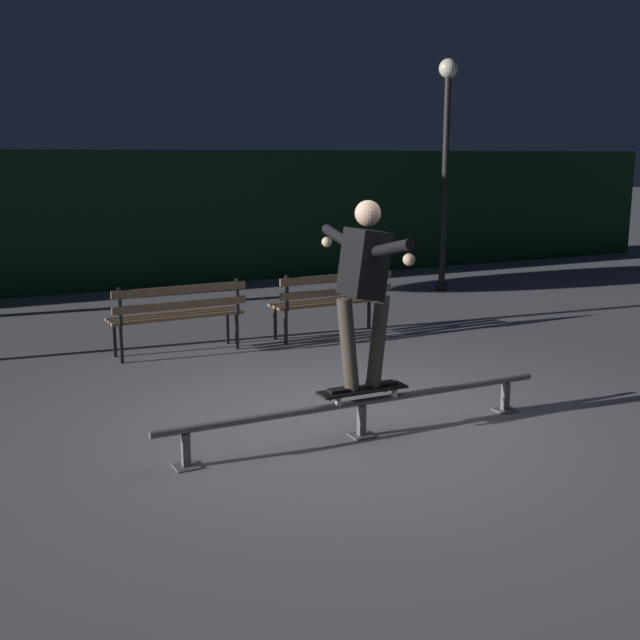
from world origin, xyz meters
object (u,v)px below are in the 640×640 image
at_px(skateboarder, 364,279).
at_px(park_bench_leftmost, 178,310).
at_px(lamp_post_right, 446,146).
at_px(skateboard, 362,390).
at_px(park_bench_left_center, 332,297).
at_px(grind_rail, 362,408).

height_order(skateboarder, park_bench_leftmost, skateboarder).
distance_m(skateboarder, park_bench_leftmost, 3.51).
bearing_deg(lamp_post_right, skateboard, -129.84).
xyz_separation_m(park_bench_left_center, lamp_post_right, (3.37, 2.39, 1.94)).
height_order(park_bench_leftmost, lamp_post_right, lamp_post_right).
xyz_separation_m(grind_rail, lamp_post_right, (4.81, 5.75, 2.23)).
relative_size(skateboard, lamp_post_right, 0.20).
bearing_deg(grind_rail, skateboarder, 0.08).
bearing_deg(grind_rail, skateboard, -0.00).
bearing_deg(lamp_post_right, grind_rail, -129.87).
bearing_deg(skateboard, lamp_post_right, 50.16).
xyz_separation_m(park_bench_leftmost, lamp_post_right, (5.41, 2.39, 1.94)).
bearing_deg(lamp_post_right, skateboarder, -129.82).
bearing_deg(grind_rail, park_bench_left_center, 66.90).
bearing_deg(skateboard, skateboarder, 0.24).
height_order(grind_rail, lamp_post_right, lamp_post_right).
bearing_deg(park_bench_leftmost, grind_rail, -79.85).
relative_size(grind_rail, park_bench_left_center, 2.22).
xyz_separation_m(park_bench_leftmost, park_bench_left_center, (2.04, 0.00, 0.00)).
height_order(grind_rail, park_bench_left_center, park_bench_left_center).
height_order(grind_rail, skateboarder, skateboarder).
xyz_separation_m(skateboarder, park_bench_left_center, (1.43, 3.37, -0.80)).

